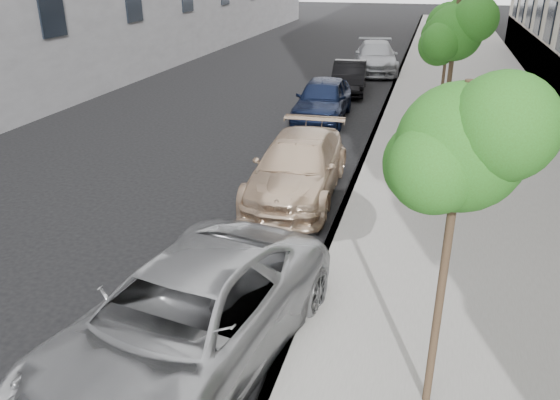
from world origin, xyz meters
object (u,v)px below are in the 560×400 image
at_px(tree_near, 464,147).
at_px(sedan_blue, 323,99).
at_px(tree_far, 450,26).
at_px(tree_mid, 456,33).
at_px(suv, 298,167).
at_px(sedan_rear, 376,57).
at_px(sedan_black, 349,77).
at_px(minivan, 184,322).

xyz_separation_m(tree_near, sedan_blue, (-4.13, 13.62, -2.79)).
bearing_deg(tree_far, sedan_blue, 171.52).
xyz_separation_m(tree_mid, suv, (-3.33, 0.02, -3.25)).
distance_m(tree_near, sedan_rear, 24.13).
height_order(sedan_blue, sedan_black, sedan_blue).
relative_size(minivan, sedan_black, 1.36).
relative_size(tree_mid, suv, 0.93).
bearing_deg(sedan_blue, tree_far, -10.41).
height_order(suv, sedan_blue, sedan_blue).
bearing_deg(tree_near, sedan_rear, 97.98).
xyz_separation_m(tree_mid, sedan_blue, (-4.13, 7.12, -3.22)).
height_order(tree_far, minivan, tree_far).
xyz_separation_m(minivan, suv, (0.00, 6.60, -0.05)).
relative_size(tree_near, sedan_rear, 0.80).
bearing_deg(suv, sedan_rear, 87.77).
relative_size(tree_near, sedan_blue, 0.96).
height_order(tree_far, sedan_blue, tree_far).
height_order(tree_mid, sedan_rear, tree_mid).
distance_m(suv, sedan_blue, 7.15).
distance_m(tree_mid, minivan, 8.05).
bearing_deg(tree_far, tree_mid, -90.00).
distance_m(suv, sedan_rear, 17.22).
bearing_deg(suv, minivan, -92.23).
bearing_deg(sedan_blue, suv, -85.49).
distance_m(tree_mid, sedan_rear, 17.84).
xyz_separation_m(suv, sedan_rear, (0.00, 17.22, 0.05)).
relative_size(tree_mid, minivan, 0.83).
bearing_deg(tree_mid, minivan, -116.79).
distance_m(tree_near, sedan_black, 19.09).
relative_size(tree_mid, tree_far, 1.09).
distance_m(tree_far, sedan_black, 7.28).
distance_m(tree_near, tree_mid, 6.51).
bearing_deg(sedan_blue, tree_near, -75.06).
bearing_deg(suv, tree_near, -65.18).
bearing_deg(tree_near, tree_mid, 90.00).
relative_size(tree_far, sedan_rear, 0.80).
distance_m(sedan_black, sedan_rear, 5.30).
distance_m(tree_mid, suv, 4.65).
distance_m(tree_far, sedan_blue, 4.98).
height_order(tree_far, sedan_black, tree_far).
relative_size(suv, sedan_blue, 1.12).
distance_m(tree_mid, sedan_blue, 8.83).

